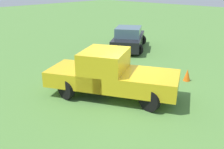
{
  "coord_description": "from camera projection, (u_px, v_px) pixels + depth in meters",
  "views": [
    {
      "loc": [
        6.13,
        -7.09,
        4.27
      ],
      "look_at": [
        -0.08,
        -0.43,
        0.9
      ],
      "focal_mm": 40.36,
      "sensor_mm": 36.0,
      "label": 1
    }
  ],
  "objects": [
    {
      "name": "traffic_cone",
      "position": [
        187.0,
        75.0,
        11.45
      ],
      "size": [
        0.32,
        0.32,
        0.55
      ],
      "primitive_type": "cone",
      "color": "orange",
      "rests_on": "ground_plane"
    },
    {
      "name": "pickup_truck",
      "position": [
        109.0,
        73.0,
        9.73
      ],
      "size": [
        5.34,
        3.84,
        1.83
      ],
      "rotation": [
        0.0,
        0.0,
        0.45
      ],
      "color": "black",
      "rests_on": "ground_plane"
    },
    {
      "name": "ground_plane",
      "position": [
        121.0,
        93.0,
        10.27
      ],
      "size": [
        80.0,
        80.0,
        0.0
      ],
      "primitive_type": "plane",
      "color": "#54843D"
    },
    {
      "name": "sedan_near",
      "position": [
        129.0,
        39.0,
        16.73
      ],
      "size": [
        3.75,
        4.52,
        1.49
      ],
      "rotation": [
        0.0,
        0.0,
        2.13
      ],
      "color": "black",
      "rests_on": "ground_plane"
    }
  ]
}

